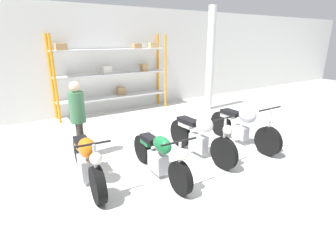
{
  "coord_description": "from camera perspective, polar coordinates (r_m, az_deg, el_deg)",
  "views": [
    {
      "loc": [
        -2.96,
        -4.21,
        2.54
      ],
      "look_at": [
        0.0,
        0.4,
        0.7
      ],
      "focal_mm": 28.0,
      "sensor_mm": 36.0,
      "label": 1
    }
  ],
  "objects": [
    {
      "name": "ground_plane",
      "position": [
        5.74,
        2.18,
        -7.72
      ],
      "size": [
        30.0,
        30.0,
        0.0
      ],
      "primitive_type": "plane",
      "color": "silver"
    },
    {
      "name": "back_wall",
      "position": [
        9.61,
        -15.11,
        13.53
      ],
      "size": [
        30.0,
        0.08,
        3.6
      ],
      "color": "white",
      "rests_on": "ground_plane"
    },
    {
      "name": "shelving_rack",
      "position": [
        9.45,
        -11.7,
        11.43
      ],
      "size": [
        4.01,
        0.63,
        2.68
      ],
      "color": "orange",
      "rests_on": "ground_plane"
    },
    {
      "name": "support_pillar",
      "position": [
        9.74,
        9.18,
        13.98
      ],
      "size": [
        0.28,
        0.28,
        3.6
      ],
      "color": "silver",
      "rests_on": "ground_plane"
    },
    {
      "name": "motorcycle_orange",
      "position": [
        5.01,
        -17.18,
        -7.27
      ],
      "size": [
        0.55,
        2.09,
        1.02
      ],
      "rotation": [
        0.0,
        0.0,
        -1.64
      ],
      "color": "black",
      "rests_on": "ground_plane"
    },
    {
      "name": "motorcycle_green",
      "position": [
        5.0,
        -1.83,
        -6.5
      ],
      "size": [
        0.68,
        2.05,
        0.96
      ],
      "rotation": [
        0.0,
        0.0,
        -1.6
      ],
      "color": "black",
      "rests_on": "ground_plane"
    },
    {
      "name": "motorcycle_white",
      "position": [
        5.83,
        7.02,
        -2.12
      ],
      "size": [
        0.58,
        2.12,
        1.08
      ],
      "rotation": [
        0.0,
        0.0,
        -1.53
      ],
      "color": "black",
      "rests_on": "ground_plane"
    },
    {
      "name": "motorcycle_silver",
      "position": [
        6.71,
        15.97,
        0.21
      ],
      "size": [
        0.72,
        2.19,
        1.1
      ],
      "rotation": [
        0.0,
        0.0,
        -1.57
      ],
      "color": "black",
      "rests_on": "ground_plane"
    },
    {
      "name": "person_browsing",
      "position": [
        5.89,
        -19.06,
        2.46
      ],
      "size": [
        0.35,
        0.35,
        1.71
      ],
      "rotation": [
        0.0,
        0.0,
        3.05
      ],
      "color": "#38332D",
      "rests_on": "ground_plane"
    }
  ]
}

